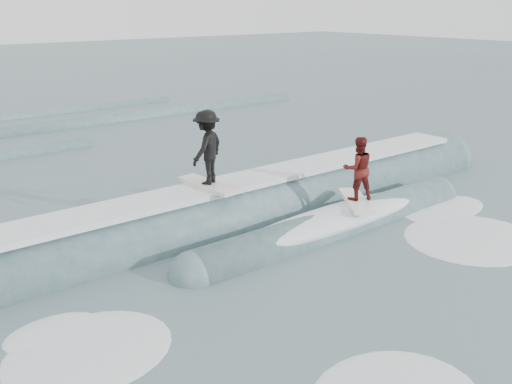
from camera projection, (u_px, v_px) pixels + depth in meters
ground at (309, 257)px, 13.60m from camera, size 160.00×160.00×0.00m
breaking_wave at (251, 221)px, 15.73m from camera, size 21.86×3.87×2.17m
surfer_black at (207, 149)px, 14.68m from camera, size 1.44×2.04×2.04m
surfer_red at (358, 172)px, 15.24m from camera, size 1.57×1.97×1.82m
whitewater at (408, 277)px, 12.58m from camera, size 13.99×6.88×0.10m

